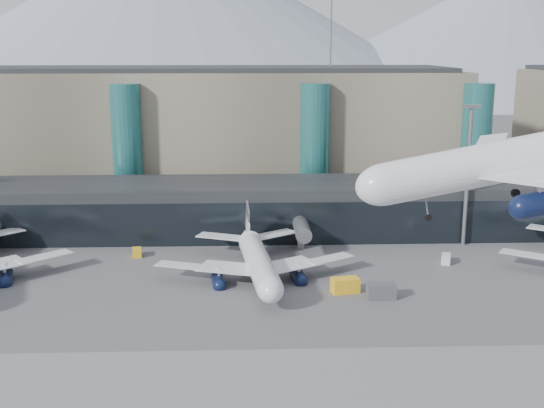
{
  "coord_description": "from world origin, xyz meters",
  "views": [
    {
      "loc": [
        -9.6,
        -70.78,
        35.6
      ],
      "look_at": [
        -5.75,
        32.0,
        11.74
      ],
      "focal_mm": 45.0,
      "sensor_mm": 36.0,
      "label": 1
    }
  ],
  "objects": [
    {
      "name": "mountain_ridge",
      "position": [
        15.97,
        380.0,
        45.74
      ],
      "size": [
        910.0,
        400.0,
        110.0
      ],
      "color": "gray",
      "rests_on": "ground"
    },
    {
      "name": "jet_parked_mid",
      "position": [
        -8.25,
        32.35,
        4.09
      ],
      "size": [
        33.34,
        33.17,
        10.8
      ],
      "rotation": [
        0.0,
        0.0,
        1.69
      ],
      "color": "silver",
      "rests_on": "ground"
    },
    {
      "name": "teal_towers",
      "position": [
        -14.99,
        74.01,
        14.01
      ],
      "size": [
        116.4,
        19.4,
        46.0
      ],
      "color": "#287170",
      "rests_on": "ground"
    },
    {
      "name": "veh_c",
      "position": [
        9.66,
        21.54,
        1.13
      ],
      "size": [
        4.12,
        2.23,
        2.26
      ],
      "primitive_type": "cube",
      "rotation": [
        0.0,
        0.0,
        0.02
      ],
      "color": "#4A4A4F",
      "rests_on": "ground"
    },
    {
      "name": "veh_d",
      "position": [
        23.71,
        37.34,
        0.77
      ],
      "size": [
        2.18,
        3.01,
        1.54
      ],
      "primitive_type": "cube",
      "rotation": [
        0.0,
        0.0,
        1.27
      ],
      "color": "silver",
      "rests_on": "ground"
    },
    {
      "name": "lightmast_mid",
      "position": [
        30.0,
        48.0,
        14.42
      ],
      "size": [
        3.0,
        1.2,
        25.6
      ],
      "color": "slate",
      "rests_on": "ground"
    },
    {
      "name": "concourse",
      "position": [
        -0.02,
        57.73,
        4.97
      ],
      "size": [
        170.0,
        27.0,
        10.0
      ],
      "color": "black",
      "rests_on": "ground"
    },
    {
      "name": "veh_b",
      "position": [
        -28.81,
        43.18,
        0.71
      ],
      "size": [
        1.92,
        2.69,
        1.42
      ],
      "primitive_type": "cube",
      "rotation": [
        0.0,
        0.0,
        1.75
      ],
      "color": "yellow",
      "rests_on": "ground"
    },
    {
      "name": "terminal_main",
      "position": [
        -25.0,
        90.0,
        15.44
      ],
      "size": [
        130.0,
        30.0,
        31.0
      ],
      "color": "gray",
      "rests_on": "ground"
    },
    {
      "name": "veh_h",
      "position": [
        4.81,
        24.15,
        1.11
      ],
      "size": [
        4.37,
        2.89,
        2.22
      ],
      "primitive_type": "cube",
      "rotation": [
        0.0,
        0.0,
        0.2
      ],
      "color": "yellow",
      "rests_on": "ground"
    },
    {
      "name": "ground",
      "position": [
        0.0,
        0.0,
        0.0
      ],
      "size": [
        900.0,
        900.0,
        0.0
      ],
      "primitive_type": "plane",
      "color": "#515154",
      "rests_on": "ground"
    }
  ]
}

